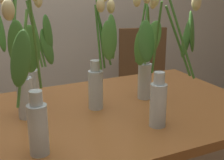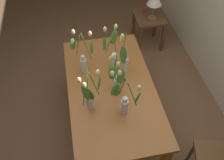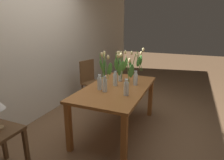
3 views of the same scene
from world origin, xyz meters
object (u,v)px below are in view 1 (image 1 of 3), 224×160
at_px(tulip_vase_1, 145,60).
at_px(tulip_vase_5, 34,102).
at_px(dining_chair, 145,79).
at_px(tulip_vase_4, 20,76).
at_px(tulip_vase_0, 166,73).
at_px(tulip_vase_3, 36,70).
at_px(dining_table, 88,132).
at_px(tulip_vase_2, 101,65).

bearing_deg(tulip_vase_1, tulip_vase_5, -153.86).
bearing_deg(dining_chair, tulip_vase_4, -142.65).
relative_size(tulip_vase_0, dining_chair, 0.63).
xyz_separation_m(tulip_vase_3, tulip_vase_4, (-0.09, -0.11, 0.01)).
height_order(tulip_vase_3, dining_chair, tulip_vase_3).
xyz_separation_m(dining_table, dining_chair, (0.88, 0.94, -0.12)).
distance_m(tulip_vase_1, tulip_vase_2, 0.25).
xyz_separation_m(tulip_vase_0, dining_chair, (0.63, 1.18, -0.44)).
bearing_deg(tulip_vase_2, tulip_vase_4, 174.25).
relative_size(dining_table, tulip_vase_3, 2.82).
distance_m(tulip_vase_0, tulip_vase_2, 0.31).
bearing_deg(tulip_vase_3, tulip_vase_4, -130.48).
height_order(tulip_vase_0, tulip_vase_4, tulip_vase_0).
xyz_separation_m(tulip_vase_1, tulip_vase_4, (-0.60, 0.01, -0.00)).
bearing_deg(tulip_vase_0, tulip_vase_1, 74.35).
distance_m(dining_table, tulip_vase_5, 0.47).
bearing_deg(tulip_vase_2, tulip_vase_5, -142.78).
distance_m(tulip_vase_1, tulip_vase_3, 0.52).
bearing_deg(dining_chair, dining_table, -132.92).
distance_m(dining_table, tulip_vase_0, 0.46).
xyz_separation_m(tulip_vase_5, dining_chair, (1.16, 1.19, -0.41)).
distance_m(tulip_vase_4, tulip_vase_5, 0.31).
distance_m(tulip_vase_1, tulip_vase_5, 0.68).
height_order(dining_table, tulip_vase_4, tulip_vase_4).
bearing_deg(tulip_vase_1, tulip_vase_3, 166.71).
bearing_deg(dining_table, dining_chair, 47.08).
relative_size(tulip_vase_3, tulip_vase_4, 0.99).
xyz_separation_m(dining_table, tulip_vase_0, (0.24, -0.23, 0.31)).
bearing_deg(dining_chair, tulip_vase_1, -121.82).
relative_size(tulip_vase_1, dining_chair, 0.58).
bearing_deg(tulip_vase_0, tulip_vase_5, -178.91).
bearing_deg(tulip_vase_2, dining_chair, 48.87).
xyz_separation_m(tulip_vase_1, tulip_vase_5, (-0.61, -0.30, -0.01)).
bearing_deg(tulip_vase_1, tulip_vase_4, 178.70).
xyz_separation_m(tulip_vase_0, tulip_vase_2, (-0.16, 0.27, -0.01)).
height_order(tulip_vase_1, dining_chair, tulip_vase_1).
relative_size(tulip_vase_1, tulip_vase_4, 0.94).
bearing_deg(tulip_vase_3, tulip_vase_5, -103.70).
distance_m(tulip_vase_2, tulip_vase_4, 0.35).
height_order(dining_table, tulip_vase_1, tulip_vase_1).
xyz_separation_m(tulip_vase_0, tulip_vase_1, (0.08, 0.29, -0.02)).
bearing_deg(dining_table, tulip_vase_2, 21.52).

